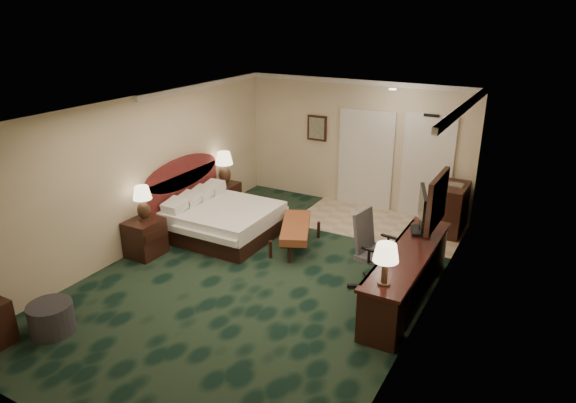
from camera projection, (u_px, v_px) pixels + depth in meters
The scene contains 25 objects.
floor at pixel (265, 276), 8.29m from camera, with size 5.00×7.50×0.00m, color black.
ceiling at pixel (262, 109), 7.33m from camera, with size 5.00×7.50×0.00m, color silver.
wall_back at pixel (356, 144), 10.88m from camera, with size 5.00×0.00×2.70m, color #C2B191.
wall_front at pixel (53, 321), 4.74m from camera, with size 5.00×0.00×2.70m, color #C2B191.
wall_left at pixel (141, 174), 8.94m from camera, with size 0.00×7.50×2.70m, color #C2B191.
wall_right at pixel (428, 230), 6.68m from camera, with size 0.00×7.50×2.70m, color #C2B191.
crown_molding at pixel (262, 113), 7.35m from camera, with size 5.00×7.50×0.10m, color silver, non-canonical shape.
tile_patch at pixel (379, 224), 10.26m from camera, with size 3.20×1.70×0.01m, color tan.
headboard at pixel (184, 192), 9.96m from camera, with size 0.12×2.00×1.40m, color #4F1514, non-canonical shape.
entry_door at pixel (427, 168), 10.27m from camera, with size 1.02×0.06×2.18m, color silver.
closet_doors at pixel (365, 159), 10.84m from camera, with size 1.20×0.06×2.10m, color beige.
wall_art at pixel (317, 128), 11.17m from camera, with size 0.45×0.06×0.55m, color #4B5954.
wall_mirror at pixel (437, 201), 7.12m from camera, with size 0.05×0.95×0.75m, color white.
bed at pixel (224, 221), 9.66m from camera, with size 1.82×1.69×0.58m, color white.
nightstand_near at pixel (145, 238), 8.89m from camera, with size 0.52×0.60×0.65m, color black.
nightstand_far at pixel (226, 196), 10.94m from camera, with size 0.46×0.53×0.57m, color black.
lamp_near at pixel (143, 203), 8.72m from camera, with size 0.32×0.32×0.60m, color black, non-canonical shape.
lamp_far at pixel (224, 168), 10.73m from camera, with size 0.36×0.36×0.69m, color black, non-canonical shape.
bed_bench at pixel (296, 236), 9.20m from camera, with size 0.47×1.35×0.46m, color brown.
ottoman at pixel (51, 318), 6.80m from camera, with size 0.58×0.58×0.41m, color #2A2B2F.
desk at pixel (407, 276), 7.49m from camera, with size 0.59×2.72×0.79m, color black.
tv at pixel (422, 212), 7.87m from camera, with size 0.07×0.87×0.68m, color black.
desk_lamp at pixel (385, 264), 6.39m from camera, with size 0.33×0.33×0.57m, color black, non-canonical shape.
desk_chair at pixel (378, 253), 7.69m from camera, with size 0.72×0.67×1.23m, color #4C4C4C, non-canonical shape.
minibar at pixel (451, 209), 9.75m from camera, with size 0.50×0.90×0.95m, color black.
Camera 1 is at (3.85, -6.24, 4.07)m, focal length 32.00 mm.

